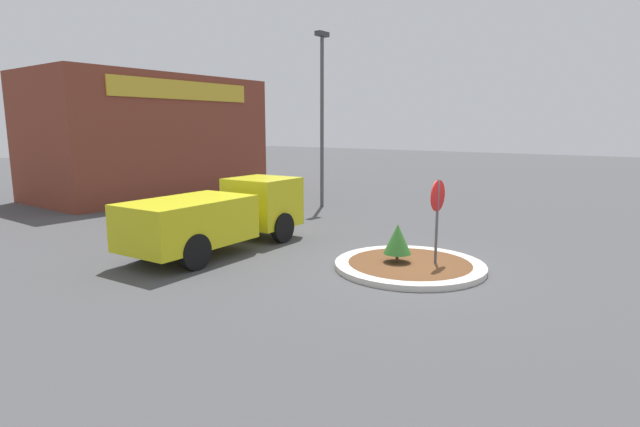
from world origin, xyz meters
The scene contains 7 objects.
ground_plane centered at (0.00, 0.00, 0.00)m, with size 120.00×120.00×0.00m, color #474749.
traffic_island centered at (0.00, 0.00, 0.08)m, with size 3.89×3.89×0.15m.
stop_sign centered at (0.39, -0.54, 1.63)m, with size 0.80×0.07×2.33m.
island_shrub centered at (-0.13, 0.30, 0.77)m, with size 0.72×0.72×1.01m.
utility_truck centered at (-1.63, 5.41, 1.08)m, with size 6.10×2.50×1.99m.
storefront_building centered at (4.45, 17.74, 3.11)m, with size 11.53×6.07×6.21m.
light_pole centered at (6.79, 8.00, 4.44)m, with size 0.70×0.30×7.74m.
Camera 1 is at (-11.39, -5.76, 3.64)m, focal length 28.00 mm.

